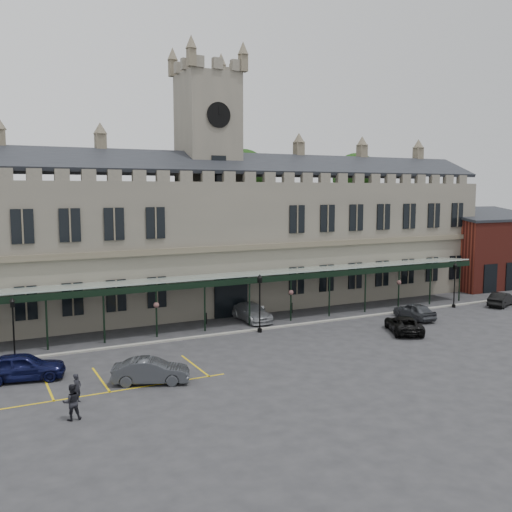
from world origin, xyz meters
name	(u,v)px	position (x,y,z in m)	size (l,w,h in m)	color
ground	(293,347)	(0.00, 0.00, 0.00)	(140.00, 140.00, 0.00)	#28282B
station_building	(209,241)	(0.00, 15.91, 6.47)	(60.00, 10.36, 17.30)	#605B50
clock_tower	(208,171)	(0.00, 16.00, 13.11)	(5.60, 5.60, 24.80)	#605B50
canopy	(248,297)	(0.00, 7.46, 2.40)	(50.00, 4.10, 4.30)	#8C9E93
brick_annex	(484,251)	(34.00, 12.97, 4.16)	(12.40, 8.36, 9.23)	maroon
kerb	(259,329)	(0.00, 5.50, 0.06)	(60.00, 0.40, 0.12)	gray
parking_markings	(103,382)	(-14.00, -1.50, 0.00)	(16.00, 6.00, 0.01)	gold
tree_behind_mid	(243,177)	(8.00, 25.00, 12.81)	(6.00, 6.00, 16.00)	#332314
tree_behind_right	(356,178)	(24.00, 25.00, 12.81)	(6.00, 6.00, 16.00)	#332314
lamp_post_left	(13,324)	(-18.30, 5.25, 2.56)	(0.41, 0.41, 4.31)	black
lamp_post_mid	(260,298)	(-0.25, 4.85, 2.79)	(0.44, 0.44, 4.70)	black
lamp_post_right	(455,281)	(20.93, 4.94, 2.60)	(0.42, 0.42, 4.39)	black
traffic_cone	(392,323)	(10.25, 1.28, 0.35)	(0.45, 0.45, 0.71)	orange
sign_board	(260,313)	(1.79, 8.73, 0.59)	(0.71, 0.13, 1.22)	black
bollard_left	(206,318)	(-3.01, 9.45, 0.48)	(0.17, 0.17, 0.95)	black
bollard_right	(292,308)	(5.66, 9.87, 0.48)	(0.17, 0.17, 0.97)	black
car_left_a	(23,367)	(-18.16, 0.99, 0.83)	(1.96, 4.87, 1.66)	black
car_left_b	(151,371)	(-11.50, -3.00, 0.74)	(1.56, 4.47, 1.47)	#37393E
car_taxi	(252,312)	(1.00, 8.80, 0.75)	(2.10, 5.18, 1.50)	#94979B
car_van	(404,324)	(9.91, -0.43, 0.67)	(2.22, 4.81, 1.34)	black
car_right_a	(414,311)	(13.97, 2.79, 0.74)	(1.74, 4.33, 1.47)	#37393E
car_right_b	(501,299)	(25.58, 3.33, 0.68)	(1.44, 4.14, 1.36)	black
person_a	(77,388)	(-15.89, -4.22, 0.79)	(0.58, 0.38, 1.58)	black
person_b	(72,402)	(-16.53, -6.48, 0.91)	(0.89, 0.69, 1.82)	black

